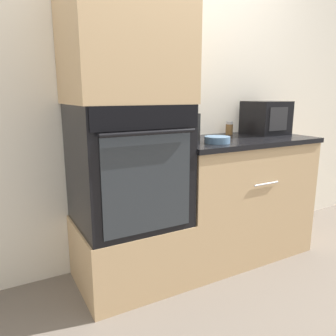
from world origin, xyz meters
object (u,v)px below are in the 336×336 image
knife_block (188,126)px  bowl (217,140)px  wall_oven (128,165)px  condiment_jar_mid (187,135)px  microwave (266,118)px  condiment_jar_near (229,128)px

knife_block → bowl: knife_block is taller
wall_oven → condiment_jar_mid: (0.41, -0.05, 0.17)m
microwave → condiment_jar_near: 0.32m
wall_oven → bowl: size_ratio=4.36×
knife_block → condiment_jar_mid: 0.17m
knife_block → condiment_jar_near: knife_block is taller
condiment_jar_near → condiment_jar_mid: bearing=-155.1°
bowl → condiment_jar_near: 0.53m
microwave → knife_block: bearing=-179.6°
condiment_jar_near → condiment_jar_mid: (-0.58, -0.27, 0.01)m
microwave → wall_oven: bearing=-175.7°
bowl → condiment_jar_near: (0.39, 0.35, 0.03)m
wall_oven → knife_block: wall_oven is taller
wall_oven → condiment_jar_mid: size_ratio=6.45×
condiment_jar_near → condiment_jar_mid: size_ratio=0.90×
condiment_jar_near → condiment_jar_mid: condiment_jar_mid is taller
wall_oven → knife_block: (0.51, 0.09, 0.21)m
microwave → knife_block: (-0.76, -0.00, -0.04)m
wall_oven → microwave: (1.27, 0.10, 0.25)m
condiment_jar_mid → knife_block: bearing=55.2°
microwave → bowl: (-0.67, -0.23, -0.11)m
wall_oven → condiment_jar_near: 1.03m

